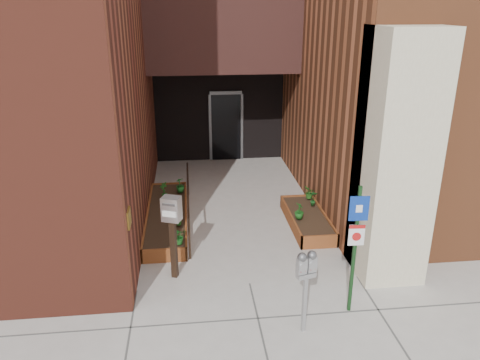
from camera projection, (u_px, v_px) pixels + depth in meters
name	position (u px, v px, depth m)	size (l,w,h in m)	color
ground	(250.00, 284.00, 8.39)	(80.00, 80.00, 0.00)	#9E9991
planter_left	(167.00, 217.00, 10.69)	(0.90, 3.60, 0.30)	brown
planter_right	(307.00, 220.00, 10.56)	(0.80, 2.20, 0.30)	brown
handrail	(188.00, 192.00, 10.48)	(0.04, 3.34, 0.90)	black
parking_meter	(306.00, 271.00, 6.82)	(0.32, 0.18, 1.37)	#999A9C
sign_post	(356.00, 237.00, 7.19)	(0.30, 0.08, 2.18)	#123314
payment_dropbox	(172.00, 220.00, 8.22)	(0.38, 0.33, 1.58)	black
shrub_left_a	(179.00, 236.00, 9.12)	(0.29, 0.29, 0.33)	#18571A
shrub_left_b	(178.00, 217.00, 9.91)	(0.20, 0.20, 0.36)	#205719
shrub_left_c	(180.00, 185.00, 11.64)	(0.21, 0.21, 0.37)	#1A5D1E
shrub_left_d	(164.00, 190.00, 11.25)	(0.21, 0.21, 0.41)	#1D5F1B
shrub_right_a	(299.00, 211.00, 10.19)	(0.20, 0.20, 0.36)	#175016
shrub_right_b	(313.00, 198.00, 10.84)	(0.20, 0.20, 0.37)	#164F1B
shrub_right_c	(309.00, 193.00, 11.24)	(0.27, 0.27, 0.30)	#265E1B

